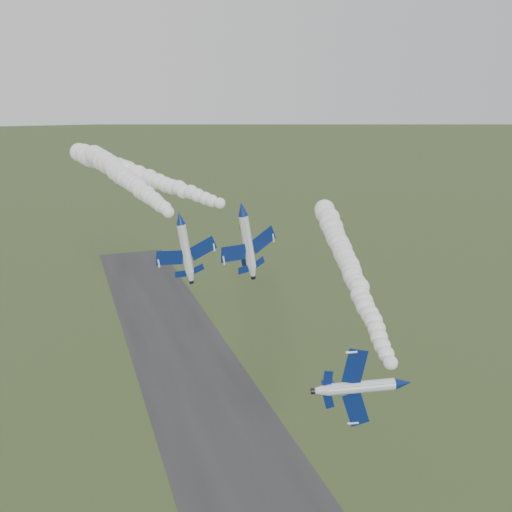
{
  "coord_description": "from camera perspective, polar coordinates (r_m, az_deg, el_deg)",
  "views": [
    {
      "loc": [
        -24.65,
        -59.73,
        62.41
      ],
      "look_at": [
        1.48,
        15.01,
        38.93
      ],
      "focal_mm": 40.0,
      "sensor_mm": 36.0,
      "label": 1
    }
  ],
  "objects": [
    {
      "name": "jet_pair_right",
      "position": [
        87.53,
        -1.36,
        4.76
      ],
      "size": [
        10.88,
        12.76,
        3.66
      ],
      "rotation": [
        0.0,
        -0.19,
        0.36
      ],
      "color": "white"
    },
    {
      "name": "jet_lead",
      "position": [
        69.86,
        14.55,
        -12.24
      ],
      "size": [
        5.7,
        11.66,
        9.77
      ],
      "rotation": [
        0.0,
        1.5,
        -0.28
      ],
      "color": "white"
    },
    {
      "name": "smoke_trail_jet_pair_right",
      "position": [
        118.4,
        -11.92,
        8.11
      ],
      "size": [
        27.08,
        63.19,
        4.46
      ],
      "primitive_type": null,
      "rotation": [
        0.0,
        0.0,
        0.36
      ],
      "color": "white"
    },
    {
      "name": "smoke_trail_jet_lead",
      "position": [
        101.61,
        9.24,
        -0.84
      ],
      "size": [
        23.06,
        65.79,
        4.57
      ],
      "primitive_type": null,
      "rotation": [
        0.0,
        0.0,
        -0.28
      ],
      "color": "white"
    },
    {
      "name": "jet_pair_left",
      "position": [
        83.36,
        -7.61,
        3.81
      ],
      "size": [
        9.52,
        11.39,
        2.98
      ],
      "rotation": [
        0.0,
        -0.14,
        0.14
      ],
      "color": "white"
    },
    {
      "name": "smoke_trail_jet_pair_left",
      "position": [
        111.51,
        -12.96,
        7.64
      ],
      "size": [
        12.21,
        54.77,
        4.45
      ],
      "primitive_type": null,
      "rotation": [
        0.0,
        0.0,
        0.14
      ],
      "color": "white"
    },
    {
      "name": "runway",
      "position": [
        112.03,
        -3.4,
        -17.36
      ],
      "size": [
        24.0,
        260.0,
        0.04
      ],
      "primitive_type": "cube",
      "color": "#2B2B2D",
      "rests_on": "ground"
    }
  ]
}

